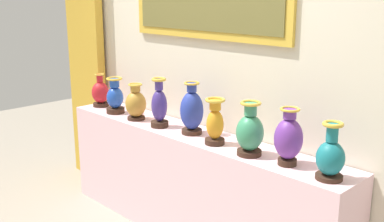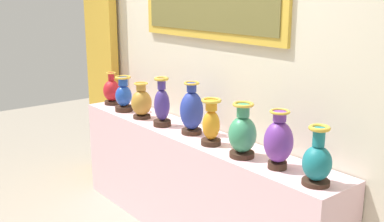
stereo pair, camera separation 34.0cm
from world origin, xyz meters
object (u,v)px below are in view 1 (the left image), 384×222
vase_indigo (159,106)px  vase_violet (288,138)px  vase_cobalt (192,111)px  vase_amber (215,123)px  vase_ochre (136,104)px  vase_sapphire (115,97)px  vase_jade (250,132)px  vase_teal (330,157)px  vase_crimson (100,93)px

vase_indigo → vase_violet: size_ratio=1.08×
vase_cobalt → vase_amber: bearing=-11.0°
vase_ochre → vase_cobalt: vase_cobalt is taller
vase_sapphire → vase_cobalt: 0.90m
vase_jade → vase_teal: vase_jade is taller
vase_indigo → vase_violet: (1.17, 0.02, 0.00)m
vase_sapphire → vase_indigo: vase_indigo is taller
vase_ochre → vase_indigo: vase_indigo is taller
vase_crimson → vase_sapphire: size_ratio=0.97×
vase_cobalt → vase_teal: vase_cobalt is taller
vase_crimson → vase_amber: vase_amber is taller
vase_crimson → vase_indigo: size_ratio=0.78×
vase_crimson → vase_sapphire: bearing=-8.4°
vase_crimson → vase_teal: (2.34, -0.04, 0.01)m
vase_sapphire → vase_violet: (1.76, 0.02, 0.03)m
vase_indigo → vase_cobalt: 0.31m
vase_ochre → vase_violet: vase_violet is taller
vase_sapphire → vase_jade: size_ratio=0.88×
vase_teal → vase_amber: bearing=-179.7°
vase_indigo → vase_violet: bearing=1.1°
vase_indigo → vase_teal: (1.46, 0.00, -0.03)m
vase_jade → vase_teal: bearing=0.9°
vase_sapphire → vase_indigo: 0.59m
vase_ochre → vase_jade: size_ratio=0.85×
vase_amber → vase_jade: vase_jade is taller
vase_amber → vase_teal: vase_teal is taller
vase_cobalt → vase_jade: vase_cobalt is taller
vase_ochre → vase_teal: bearing=0.2°
vase_sapphire → vase_ochre: 0.30m
vase_amber → vase_violet: bearing=2.3°
vase_indigo → vase_crimson: bearing=177.1°
vase_ochre → vase_amber: size_ratio=0.93×
vase_ochre → vase_cobalt: (0.60, 0.06, 0.04)m
vase_sapphire → vase_ochre: (0.30, -0.00, -0.00)m
vase_cobalt → vase_sapphire: bearing=-176.7°
vase_sapphire → vase_amber: vase_amber is taller
vase_sapphire → vase_cobalt: (0.89, 0.05, 0.04)m
vase_teal → vase_ochre: bearing=-179.8°
vase_sapphire → vase_cobalt: size_ratio=0.80×
vase_cobalt → vase_jade: size_ratio=1.10×
vase_ochre → vase_amber: 0.88m
vase_amber → vase_violet: 0.58m
vase_ochre → vase_amber: vase_amber is taller
vase_violet → vase_indigo: bearing=-178.9°
vase_ochre → vase_jade: 1.19m
vase_crimson → vase_amber: 1.47m
vase_crimson → vase_ochre: 0.59m
vase_violet → vase_crimson: bearing=179.4°
vase_indigo → vase_cobalt: size_ratio=0.99×
vase_sapphire → vase_indigo: bearing=-0.2°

